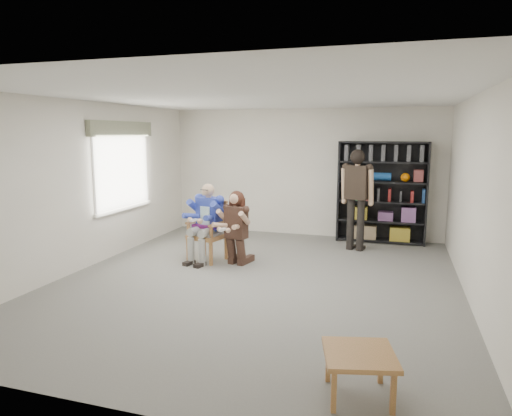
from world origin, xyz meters
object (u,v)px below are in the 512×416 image
(armchair, at_px, (207,231))
(kneeling_woman, at_px, (235,229))
(seated_man, at_px, (207,222))
(side_table, at_px, (359,375))
(bookshelf, at_px, (382,192))
(standing_man, at_px, (356,201))

(armchair, bearing_deg, kneeling_woman, 1.03)
(seated_man, distance_m, side_table, 4.68)
(armchair, bearing_deg, seated_man, 0.00)
(seated_man, relative_size, bookshelf, 0.67)
(armchair, height_order, bookshelf, bookshelf)
(seated_man, bearing_deg, armchair, 0.00)
(armchair, distance_m, standing_man, 2.94)
(standing_man, bearing_deg, seated_man, -133.44)
(kneeling_woman, distance_m, bookshelf, 3.45)
(kneeling_woman, height_order, standing_man, standing_man)
(side_table, bearing_deg, bookshelf, 90.59)
(kneeling_woman, bearing_deg, side_table, -42.75)
(bookshelf, xyz_separation_m, standing_man, (-0.44, -0.85, -0.08))
(side_table, bearing_deg, armchair, 129.59)
(standing_man, relative_size, side_table, 3.25)
(bookshelf, bearing_deg, standing_man, -117.29)
(seated_man, xyz_separation_m, kneeling_woman, (0.58, -0.12, -0.06))
(bookshelf, bearing_deg, side_table, -89.41)
(armchair, xyz_separation_m, standing_man, (2.46, 1.55, 0.43))
(standing_man, distance_m, side_table, 5.22)
(seated_man, relative_size, standing_man, 0.72)
(standing_man, height_order, side_table, standing_man)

